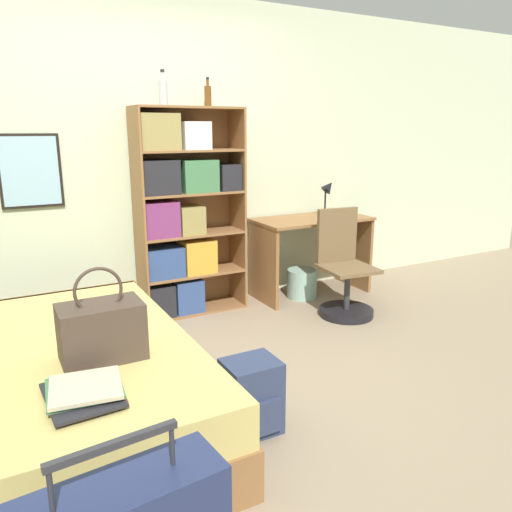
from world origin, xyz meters
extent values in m
plane|color=gray|center=(0.00, 0.00, 0.00)|extent=(14.00, 14.00, 0.00)
cube|color=beige|center=(0.00, 1.56, 1.30)|extent=(10.00, 0.06, 2.60)
cube|color=black|center=(-0.76, 1.52, 1.24)|extent=(0.43, 0.02, 0.54)
cube|color=#99C1D6|center=(-0.76, 1.51, 1.24)|extent=(0.39, 0.01, 0.50)
cube|color=olive|center=(-0.76, 0.00, 0.12)|extent=(1.14, 1.94, 0.25)
cube|color=tan|center=(-0.76, 0.00, 0.36)|extent=(1.11, 1.91, 0.22)
cube|color=olive|center=(-0.76, 0.95, 0.23)|extent=(1.14, 0.04, 0.47)
cube|color=#47382D|center=(-0.67, -0.23, 0.60)|extent=(0.39, 0.23, 0.28)
torus|color=#47382D|center=(-0.67, -0.23, 0.81)|extent=(0.23, 0.02, 0.23)
cube|color=#B2382D|center=(-0.81, -0.56, 0.47)|extent=(0.29, 0.36, 0.01)
cube|color=#232328|center=(-0.83, -0.58, 0.49)|extent=(0.30, 0.37, 0.01)
cube|color=#427A4C|center=(-0.81, -0.56, 0.50)|extent=(0.32, 0.31, 0.01)
cube|color=beige|center=(-0.81, -0.57, 0.52)|extent=(0.32, 0.32, 0.02)
cylinder|color=#2D2D33|center=(-1.03, -1.43, 0.73)|extent=(0.01, 0.01, 0.12)
cylinder|color=#2D2D33|center=(-0.72, -1.40, 0.73)|extent=(0.01, 0.01, 0.12)
cube|color=#2D2D33|center=(-0.87, -1.42, 0.79)|extent=(0.34, 0.05, 0.02)
cube|color=olive|center=(-0.02, 1.35, 0.86)|extent=(0.02, 0.33, 1.72)
cube|color=olive|center=(0.85, 1.35, 0.86)|extent=(0.02, 0.33, 1.72)
cube|color=olive|center=(0.41, 1.51, 0.86)|extent=(0.89, 0.01, 1.72)
cube|color=olive|center=(0.41, 1.35, 0.01)|extent=(0.85, 0.33, 0.02)
cube|color=olive|center=(0.41, 1.35, 0.34)|extent=(0.85, 0.33, 0.02)
cube|color=olive|center=(0.41, 1.35, 0.69)|extent=(0.85, 0.33, 0.02)
cube|color=olive|center=(0.41, 1.35, 1.03)|extent=(0.85, 0.33, 0.02)
cube|color=olive|center=(0.41, 1.35, 1.37)|extent=(0.85, 0.33, 0.02)
cube|color=olive|center=(0.41, 1.35, 1.71)|extent=(0.85, 0.33, 0.02)
cube|color=#232328|center=(0.10, 1.33, 0.15)|extent=(0.21, 0.25, 0.27)
cube|color=#334C84|center=(0.35, 1.33, 0.16)|extent=(0.24, 0.25, 0.28)
cube|color=#334C84|center=(0.15, 1.33, 0.48)|extent=(0.31, 0.25, 0.25)
cube|color=gold|center=(0.46, 1.33, 0.49)|extent=(0.27, 0.25, 0.28)
cube|color=#7A336B|center=(0.14, 1.33, 0.84)|extent=(0.28, 0.25, 0.29)
cube|color=#99894C|center=(0.39, 1.33, 0.81)|extent=(0.21, 0.25, 0.23)
cube|color=#232328|center=(0.14, 1.33, 1.17)|extent=(0.29, 0.25, 0.27)
cube|color=#427A4C|center=(0.48, 1.33, 1.17)|extent=(0.30, 0.25, 0.26)
cube|color=#232328|center=(0.74, 1.33, 1.15)|extent=(0.18, 0.25, 0.22)
cube|color=#99894C|center=(0.15, 1.33, 1.52)|extent=(0.31, 0.25, 0.28)
cube|color=silver|center=(0.45, 1.33, 1.49)|extent=(0.23, 0.25, 0.22)
cylinder|color=#B7BCC1|center=(0.21, 1.31, 1.81)|extent=(0.07, 0.07, 0.18)
cylinder|color=#B7BCC1|center=(0.21, 1.31, 1.93)|extent=(0.03, 0.03, 0.06)
cylinder|color=#232328|center=(0.21, 1.31, 1.97)|extent=(0.03, 0.03, 0.02)
cylinder|color=brown|center=(0.61, 1.38, 1.80)|extent=(0.06, 0.06, 0.16)
cylinder|color=brown|center=(0.61, 1.38, 1.90)|extent=(0.02, 0.02, 0.05)
cylinder|color=#232328|center=(0.61, 1.38, 1.94)|extent=(0.03, 0.03, 0.02)
cube|color=olive|center=(1.57, 1.24, 0.73)|extent=(1.08, 0.55, 0.02)
cube|color=olive|center=(1.05, 1.24, 0.36)|extent=(0.03, 0.51, 0.71)
cube|color=olive|center=(2.09, 1.24, 0.36)|extent=(0.03, 0.51, 0.71)
cylinder|color=black|center=(1.73, 1.25, 0.75)|extent=(0.12, 0.12, 0.02)
cylinder|color=black|center=(1.73, 1.25, 0.88)|extent=(0.02, 0.02, 0.24)
cone|color=black|center=(1.76, 1.25, 1.02)|extent=(0.14, 0.10, 0.14)
cylinder|color=black|center=(1.51, 0.61, 0.03)|extent=(0.46, 0.46, 0.06)
cylinder|color=#333338|center=(1.51, 0.61, 0.20)|extent=(0.05, 0.05, 0.40)
cube|color=brown|center=(1.51, 0.61, 0.41)|extent=(0.45, 0.45, 0.03)
cube|color=brown|center=(1.53, 0.80, 0.66)|extent=(0.38, 0.08, 0.47)
cube|color=#2D3856|center=(0.01, -0.48, 0.20)|extent=(0.28, 0.23, 0.39)
cube|color=#2D3856|center=(0.01, -0.61, 0.14)|extent=(0.19, 0.03, 0.18)
cylinder|color=#99C1B2|center=(1.44, 1.18, 0.13)|extent=(0.28, 0.28, 0.27)
camera|label=1|loc=(-1.08, -2.53, 1.55)|focal=35.00mm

